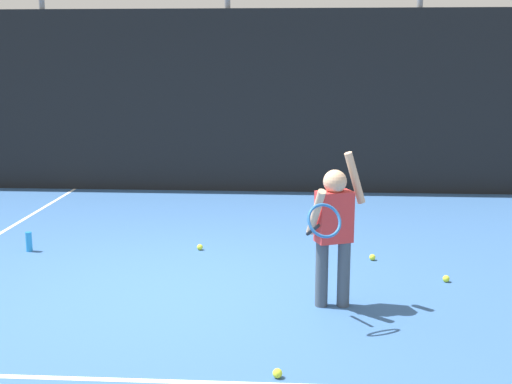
{
  "coord_description": "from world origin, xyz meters",
  "views": [
    {
      "loc": [
        1.11,
        -5.77,
        2.13
      ],
      "look_at": [
        0.71,
        0.45,
        0.85
      ],
      "focal_mm": 46.21,
      "sensor_mm": 36.0,
      "label": 1
    }
  ],
  "objects_px": {
    "tennis_player": "(334,226)",
    "tennis_ball_5": "(200,247)",
    "tennis_ball_1": "(277,373)",
    "tennis_ball_4": "(446,279)",
    "water_bottle": "(29,242)",
    "tennis_ball_2": "(372,257)"
  },
  "relations": [
    {
      "from": "tennis_player",
      "to": "tennis_ball_5",
      "type": "bearing_deg",
      "value": 108.85
    },
    {
      "from": "tennis_player",
      "to": "tennis_ball_1",
      "type": "relative_size",
      "value": 20.46
    },
    {
      "from": "tennis_ball_4",
      "to": "tennis_ball_5",
      "type": "relative_size",
      "value": 1.0
    },
    {
      "from": "tennis_ball_1",
      "to": "tennis_ball_4",
      "type": "relative_size",
      "value": 1.0
    },
    {
      "from": "tennis_ball_5",
      "to": "tennis_ball_1",
      "type": "bearing_deg",
      "value": -71.86
    },
    {
      "from": "water_bottle",
      "to": "tennis_ball_1",
      "type": "bearing_deg",
      "value": -44.19
    },
    {
      "from": "tennis_ball_2",
      "to": "tennis_ball_5",
      "type": "xyz_separation_m",
      "value": [
        -1.89,
        0.26,
        0.0
      ]
    },
    {
      "from": "tennis_ball_2",
      "to": "tennis_ball_4",
      "type": "bearing_deg",
      "value": -45.78
    },
    {
      "from": "tennis_ball_1",
      "to": "tennis_ball_5",
      "type": "relative_size",
      "value": 1.0
    },
    {
      "from": "water_bottle",
      "to": "tennis_ball_5",
      "type": "relative_size",
      "value": 3.33
    },
    {
      "from": "tennis_ball_1",
      "to": "tennis_ball_5",
      "type": "distance_m",
      "value": 3.1
    },
    {
      "from": "tennis_ball_4",
      "to": "tennis_ball_2",
      "type": "bearing_deg",
      "value": 134.22
    },
    {
      "from": "water_bottle",
      "to": "tennis_ball_5",
      "type": "xyz_separation_m",
      "value": [
        1.9,
        0.17,
        -0.08
      ]
    },
    {
      "from": "tennis_ball_1",
      "to": "tennis_ball_4",
      "type": "bearing_deg",
      "value": 52.47
    },
    {
      "from": "tennis_player",
      "to": "tennis_ball_5",
      "type": "relative_size",
      "value": 20.46
    },
    {
      "from": "tennis_ball_1",
      "to": "tennis_ball_2",
      "type": "bearing_deg",
      "value": 70.94
    },
    {
      "from": "tennis_player",
      "to": "tennis_ball_2",
      "type": "distance_m",
      "value": 1.61
    },
    {
      "from": "tennis_ball_1",
      "to": "tennis_ball_2",
      "type": "height_order",
      "value": "same"
    },
    {
      "from": "water_bottle",
      "to": "tennis_ball_4",
      "type": "relative_size",
      "value": 3.33
    },
    {
      "from": "tennis_ball_1",
      "to": "tennis_ball_4",
      "type": "distance_m",
      "value": 2.57
    },
    {
      "from": "water_bottle",
      "to": "tennis_ball_2",
      "type": "xyz_separation_m",
      "value": [
        3.79,
        -0.09,
        -0.08
      ]
    },
    {
      "from": "tennis_player",
      "to": "water_bottle",
      "type": "height_order",
      "value": "tennis_player"
    }
  ]
}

